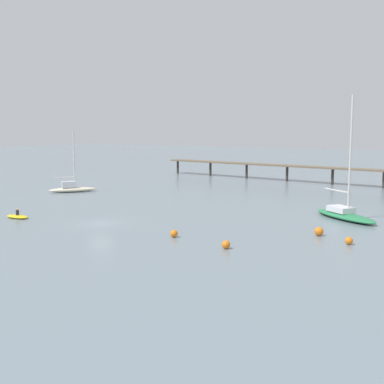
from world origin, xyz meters
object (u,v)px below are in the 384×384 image
(sailboat_cream, at_px, (72,188))
(mooring_buoy_far, at_px, (226,245))
(pier, at_px, (353,164))
(sailboat_green, at_px, (344,213))
(mooring_buoy_inner, at_px, (174,234))
(dinghy_yellow, at_px, (18,216))
(mooring_buoy_near, at_px, (319,231))
(mooring_buoy_mid, at_px, (349,241))

(sailboat_cream, xyz_separation_m, mooring_buoy_far, (39.48, -18.94, -0.35))
(pier, height_order, sailboat_cream, sailboat_cream)
(mooring_buoy_far, bearing_deg, sailboat_cream, 154.37)
(sailboat_green, bearing_deg, mooring_buoy_inner, -119.92)
(sailboat_cream, distance_m, dinghy_yellow, 23.15)
(pier, height_order, dinghy_yellow, pier)
(sailboat_green, relative_size, sailboat_cream, 1.41)
(mooring_buoy_near, bearing_deg, dinghy_yellow, -162.54)
(mooring_buoy_mid, bearing_deg, dinghy_yellow, -167.20)
(pier, relative_size, sailboat_green, 4.10)
(pier, height_order, mooring_buoy_inner, pier)
(mooring_buoy_far, height_order, mooring_buoy_inner, mooring_buoy_far)
(mooring_buoy_inner, bearing_deg, sailboat_cream, 151.79)
(dinghy_yellow, height_order, mooring_buoy_far, dinghy_yellow)
(dinghy_yellow, distance_m, mooring_buoy_mid, 36.48)
(sailboat_green, relative_size, dinghy_yellow, 4.33)
(pier, distance_m, sailboat_cream, 49.10)
(pier, relative_size, dinghy_yellow, 17.74)
(dinghy_yellow, distance_m, mooring_buoy_near, 33.67)
(sailboat_cream, height_order, mooring_buoy_inner, sailboat_cream)
(mooring_buoy_near, bearing_deg, sailboat_green, 93.30)
(pier, xyz_separation_m, mooring_buoy_inner, (-2.29, -51.60, -3.62))
(mooring_buoy_near, bearing_deg, mooring_buoy_mid, -30.30)
(mooring_buoy_near, distance_m, mooring_buoy_inner, 13.94)
(mooring_buoy_inner, bearing_deg, sailboat_green, 60.08)
(pier, bearing_deg, mooring_buoy_inner, -92.55)
(mooring_buoy_near, relative_size, mooring_buoy_far, 1.18)
(sailboat_green, bearing_deg, mooring_buoy_near, -86.70)
(pier, bearing_deg, mooring_buoy_mid, -74.73)
(pier, bearing_deg, sailboat_cream, -136.35)
(mooring_buoy_near, distance_m, mooring_buoy_far, 10.62)
(pier, relative_size, mooring_buoy_mid, 82.62)
(sailboat_green, xyz_separation_m, mooring_buoy_inner, (-10.64, -18.48, -0.34))
(mooring_buoy_near, relative_size, mooring_buoy_inner, 1.19)
(dinghy_yellow, relative_size, mooring_buoy_near, 3.74)
(sailboat_green, relative_size, mooring_buoy_near, 16.17)
(pier, xyz_separation_m, mooring_buoy_mid, (12.38, -45.35, -3.64))
(sailboat_green, bearing_deg, dinghy_yellow, -147.20)
(mooring_buoy_far, bearing_deg, pier, 94.37)
(mooring_buoy_near, bearing_deg, mooring_buoy_far, -117.48)
(sailboat_cream, height_order, dinghy_yellow, sailboat_cream)
(dinghy_yellow, xyz_separation_m, mooring_buoy_near, (32.12, 10.10, 0.23))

